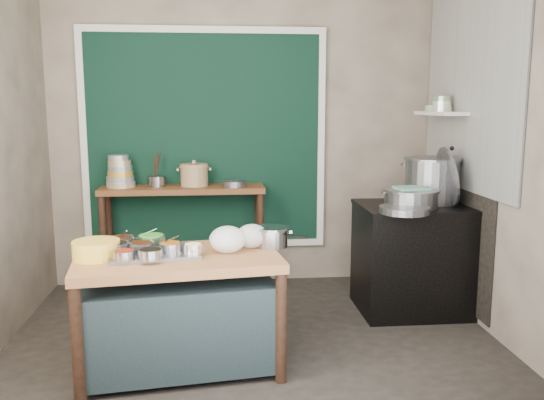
{
  "coord_description": "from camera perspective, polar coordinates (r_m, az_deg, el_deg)",
  "views": [
    {
      "loc": [
        -0.24,
        -3.85,
        1.68
      ],
      "look_at": [
        0.15,
        0.25,
        0.99
      ],
      "focal_mm": 38.0,
      "sensor_mm": 36.0,
      "label": 1
    }
  ],
  "objects": [
    {
      "name": "floor",
      "position": [
        4.22,
        -1.79,
        -14.11
      ],
      "size": [
        3.5,
        3.0,
        0.02
      ],
      "primitive_type": "cube",
      "color": "#2B2521",
      "rests_on": "ground"
    },
    {
      "name": "back_wall",
      "position": [
        5.38,
        -2.93,
        6.53
      ],
      "size": [
        3.5,
        0.02,
        2.8
      ],
      "primitive_type": "cube",
      "color": "gray",
      "rests_on": "floor"
    },
    {
      "name": "right_wall",
      "position": [
        4.35,
        22.0,
        5.15
      ],
      "size": [
        0.02,
        3.0,
        2.8
      ],
      "primitive_type": "cube",
      "color": "gray",
      "rests_on": "floor"
    },
    {
      "name": "curtain_panel",
      "position": [
        5.34,
        -6.68,
        5.92
      ],
      "size": [
        2.1,
        0.02,
        1.9
      ],
      "primitive_type": "cube",
      "color": "black",
      "rests_on": "back_wall"
    },
    {
      "name": "curtain_frame",
      "position": [
        5.33,
        -6.68,
        5.91
      ],
      "size": [
        2.22,
        0.03,
        2.02
      ],
      "primitive_type": null,
      "color": "beige",
      "rests_on": "back_wall"
    },
    {
      "name": "tile_panel",
      "position": [
        4.83,
        19.03,
        11.03
      ],
      "size": [
        0.02,
        1.7,
        1.7
      ],
      "primitive_type": "cube",
      "color": "#B2B2AA",
      "rests_on": "right_wall"
    },
    {
      "name": "soot_patch",
      "position": [
        5.02,
        17.91,
        -2.2
      ],
      "size": [
        0.01,
        1.3,
        1.3
      ],
      "primitive_type": "cube",
      "color": "black",
      "rests_on": "right_wall"
    },
    {
      "name": "wall_shelf",
      "position": [
        5.06,
        16.38,
        8.24
      ],
      "size": [
        0.22,
        0.7,
        0.03
      ],
      "primitive_type": "cube",
      "color": "beige",
      "rests_on": "right_wall"
    },
    {
      "name": "prep_table",
      "position": [
        3.75,
        -9.17,
        -10.95
      ],
      "size": [
        1.33,
        0.87,
        0.75
      ],
      "primitive_type": "cube",
      "rotation": [
        0.0,
        0.0,
        0.13
      ],
      "color": "brown",
      "rests_on": "floor"
    },
    {
      "name": "back_counter",
      "position": [
        5.28,
        -8.71,
        -3.77
      ],
      "size": [
        1.45,
        0.4,
        0.95
      ],
      "primitive_type": "cube",
      "color": "brown",
      "rests_on": "floor"
    },
    {
      "name": "stove_block",
      "position": [
        4.85,
        13.95,
        -5.76
      ],
      "size": [
        0.9,
        0.68,
        0.85
      ],
      "primitive_type": "cube",
      "color": "black",
      "rests_on": "floor"
    },
    {
      "name": "stove_top",
      "position": [
        4.75,
        14.16,
        -0.64
      ],
      "size": [
        0.92,
        0.69,
        0.03
      ],
      "primitive_type": "cube",
      "color": "black",
      "rests_on": "stove_block"
    },
    {
      "name": "condiment_tray",
      "position": [
        3.67,
        -11.62,
        -5.18
      ],
      "size": [
        0.6,
        0.47,
        0.02
      ],
      "primitive_type": "cube",
      "rotation": [
        0.0,
        0.0,
        0.16
      ],
      "color": "gray",
      "rests_on": "prep_table"
    },
    {
      "name": "condiment_bowls",
      "position": [
        3.66,
        -12.64,
        -4.53
      ],
      "size": [
        0.61,
        0.47,
        0.07
      ],
      "color": "gray",
      "rests_on": "condiment_tray"
    },
    {
      "name": "yellow_basin",
      "position": [
        3.66,
        -17.02,
        -4.72
      ],
      "size": [
        0.37,
        0.37,
        0.11
      ],
      "primitive_type": "cylinder",
      "rotation": [
        0.0,
        0.0,
        0.4
      ],
      "color": "gold",
      "rests_on": "prep_table"
    },
    {
      "name": "saucepan",
      "position": [
        3.79,
        -0.12,
        -3.65
      ],
      "size": [
        0.31,
        0.31,
        0.13
      ],
      "primitive_type": null,
      "rotation": [
        0.0,
        0.0,
        -0.37
      ],
      "color": "gray",
      "rests_on": "prep_table"
    },
    {
      "name": "plastic_bag_a",
      "position": [
        3.64,
        -4.43,
        -3.92
      ],
      "size": [
        0.26,
        0.23,
        0.17
      ],
      "primitive_type": "ellipsoid",
      "rotation": [
        0.0,
        0.0,
        0.17
      ],
      "color": "white",
      "rests_on": "prep_table"
    },
    {
      "name": "plastic_bag_b",
      "position": [
        3.76,
        -2.01,
        -3.58
      ],
      "size": [
        0.24,
        0.21,
        0.16
      ],
      "primitive_type": "ellipsoid",
      "rotation": [
        0.0,
        0.0,
        -0.19
      ],
      "color": "white",
      "rests_on": "prep_table"
    },
    {
      "name": "bowl_stack",
      "position": [
        5.26,
        -14.85,
        2.6
      ],
      "size": [
        0.25,
        0.25,
        0.29
      ],
      "color": "tan",
      "rests_on": "back_counter"
    },
    {
      "name": "utensil_cup",
      "position": [
        5.22,
        -11.34,
        1.82
      ],
      "size": [
        0.17,
        0.17,
        0.09
      ],
      "primitive_type": "cylinder",
      "rotation": [
        0.0,
        0.0,
        0.12
      ],
      "color": "gray",
      "rests_on": "back_counter"
    },
    {
      "name": "ceramic_crock",
      "position": [
        5.21,
        -7.71,
        2.37
      ],
      "size": [
        0.29,
        0.29,
        0.18
      ],
      "primitive_type": null,
      "rotation": [
        0.0,
        0.0,
        0.1
      ],
      "color": "#987953",
      "rests_on": "back_counter"
    },
    {
      "name": "wide_bowl",
      "position": [
        5.12,
        -3.73,
        1.62
      ],
      "size": [
        0.27,
        0.27,
        0.05
      ],
      "primitive_type": "cylinder",
      "rotation": [
        0.0,
        0.0,
        -0.34
      ],
      "color": "gray",
      "rests_on": "back_counter"
    },
    {
      "name": "stock_pot",
      "position": [
        4.87,
        15.56,
        1.9
      ],
      "size": [
        0.52,
        0.52,
        0.37
      ],
      "primitive_type": null,
      "rotation": [
        0.0,
        0.0,
        -0.12
      ],
      "color": "gray",
      "rests_on": "stove_top"
    },
    {
      "name": "pot_lid",
      "position": [
        4.77,
        17.04,
        2.26
      ],
      "size": [
        0.16,
        0.48,
        0.47
      ],
      "primitive_type": "cylinder",
      "rotation": [
        0.0,
        1.36,
        -0.09
      ],
      "color": "gray",
      "rests_on": "stove_top"
    },
    {
      "name": "steamer",
      "position": [
        4.61,
        13.6,
        0.16
      ],
      "size": [
        0.45,
        0.45,
        0.14
      ],
      "primitive_type": null,
      "rotation": [
        0.0,
        0.0,
        0.03
      ],
      "color": "gray",
      "rests_on": "stove_top"
    },
    {
      "name": "green_cloth",
      "position": [
        4.59,
        13.64,
        1.16
      ],
      "size": [
        0.26,
        0.21,
        0.02
      ],
      "primitive_type": "cube",
      "rotation": [
        0.0,
        0.0,
        0.09
      ],
      "color": "#69AE8D",
      "rests_on": "steamer"
    },
    {
      "name": "shallow_pan",
      "position": [
        4.37,
        12.99,
        -0.96
      ],
      "size": [
        0.46,
        0.46,
        0.05
      ],
      "primitive_type": "cylinder",
      "rotation": [
        0.0,
        0.0,
        -0.28
      ],
      "color": "gray",
      "rests_on": "stove_top"
    },
    {
      "name": "shelf_bowl_stack",
      "position": [
        5.04,
        16.51,
        9.08
      ],
      "size": [
        0.16,
        0.16,
        0.13
      ],
      "color": "silver",
      "rests_on": "wall_shelf"
    },
    {
      "name": "shelf_bowl_green",
      "position": [
        5.23,
        15.69,
        8.74
      ],
      "size": [
        0.17,
        0.17,
        0.05
      ],
      "primitive_type": "cylinder",
      "rotation": [
        0.0,
        0.0,
        0.21
      ],
      "color": "gray",
      "rests_on": "wall_shelf"
    }
  ]
}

